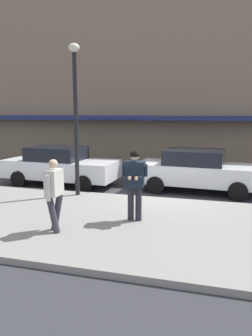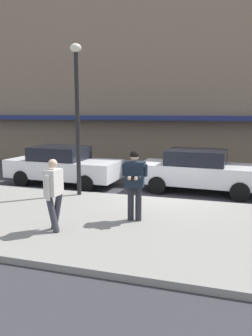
# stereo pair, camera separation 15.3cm
# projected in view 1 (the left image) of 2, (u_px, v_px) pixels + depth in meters

# --- Properties ---
(ground_plane) EXTENTS (80.00, 80.00, 0.00)m
(ground_plane) POSITION_uv_depth(u_px,v_px,m) (162.00, 200.00, 10.93)
(ground_plane) COLOR #333338
(sidewalk) EXTENTS (32.00, 5.30, 0.14)m
(sidewalk) POSITION_uv_depth(u_px,v_px,m) (183.00, 230.00, 7.94)
(sidewalk) COLOR gray
(sidewalk) RESTS_ON ground
(curb_paint_line) EXTENTS (28.00, 0.12, 0.01)m
(curb_paint_line) POSITION_uv_depth(u_px,v_px,m) (192.00, 201.00, 10.71)
(curb_paint_line) COLOR silver
(curb_paint_line) RESTS_ON ground
(storefront_facade) EXTENTS (28.00, 4.70, 11.76)m
(storefront_facade) POSITION_uv_depth(u_px,v_px,m) (209.00, 57.00, 17.73)
(storefront_facade) COLOR #84705B
(storefront_facade) RESTS_ON ground
(parked_sedan_near) EXTENTS (4.58, 2.08, 1.54)m
(parked_sedan_near) POSITION_uv_depth(u_px,v_px,m) (60.00, 166.00, 13.04)
(parked_sedan_near) COLOR silver
(parked_sedan_near) RESTS_ON ground
(parked_sedan_mid) EXTENTS (4.61, 2.16, 1.54)m
(parked_sedan_mid) POSITION_uv_depth(u_px,v_px,m) (198.00, 170.00, 11.95)
(parked_sedan_mid) COLOR silver
(parked_sedan_mid) RESTS_ON ground
(man_texting_on_phone) EXTENTS (0.65, 0.61, 1.81)m
(man_texting_on_phone) POSITION_uv_depth(u_px,v_px,m) (135.00, 178.00, 8.23)
(man_texting_on_phone) COLOR #23232B
(man_texting_on_phone) RESTS_ON sidewalk
(pedestrian_in_light_coat) EXTENTS (0.34, 0.60, 1.70)m
(pedestrian_in_light_coat) POSITION_uv_depth(u_px,v_px,m) (54.00, 191.00, 7.51)
(pedestrian_in_light_coat) COLOR #33333D
(pedestrian_in_light_coat) RESTS_ON sidewalk
(street_lamp_post) EXTENTS (0.36, 0.36, 4.88)m
(street_lamp_post) POSITION_uv_depth(u_px,v_px,m) (75.00, 104.00, 10.53)
(street_lamp_post) COLOR black
(street_lamp_post) RESTS_ON sidewalk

